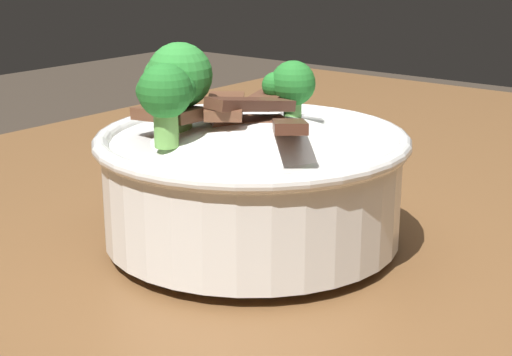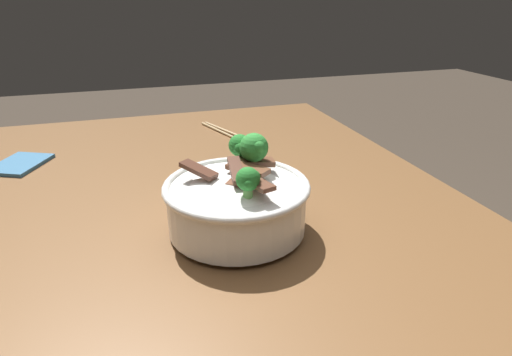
% 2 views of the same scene
% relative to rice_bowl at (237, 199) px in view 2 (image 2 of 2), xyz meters
% --- Properties ---
extents(dining_table, '(1.47, 1.06, 0.79)m').
position_rel_rice_bowl_xyz_m(dining_table, '(-0.02, -0.08, -0.16)').
color(dining_table, brown).
rests_on(dining_table, ground).
extents(rice_bowl, '(0.23, 0.23, 0.15)m').
position_rel_rice_bowl_xyz_m(rice_bowl, '(0.00, 0.00, 0.00)').
color(rice_bowl, white).
rests_on(rice_bowl, dining_table).
extents(chopsticks_pair, '(0.23, 0.10, 0.01)m').
position_rel_rice_bowl_xyz_m(chopsticks_pair, '(-0.50, 0.10, -0.05)').
color(chopsticks_pair, tan).
rests_on(chopsticks_pair, dining_table).
extents(folded_napkin, '(0.15, 0.14, 0.01)m').
position_rel_rice_bowl_xyz_m(folded_napkin, '(-0.42, -0.39, -0.05)').
color(folded_napkin, '#386689').
rests_on(folded_napkin, dining_table).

